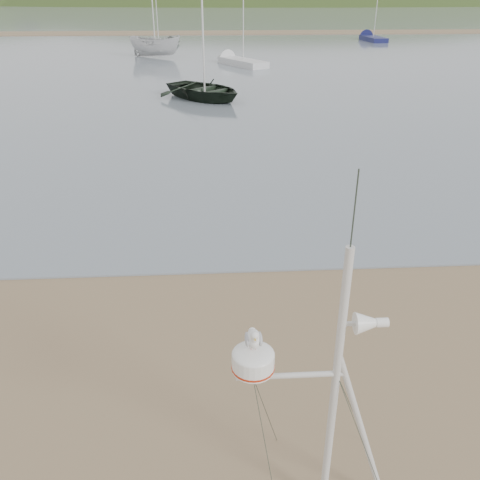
{
  "coord_description": "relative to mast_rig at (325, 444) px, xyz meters",
  "views": [
    {
      "loc": [
        1.7,
        -6.0,
        5.85
      ],
      "look_at": [
        2.13,
        1.0,
        2.34
      ],
      "focal_mm": 38.0,
      "sensor_mm": 36.0,
      "label": 1
    }
  ],
  "objects": [
    {
      "name": "sailboat_white_near",
      "position": [
        0.81,
        40.63,
        -0.77
      ],
      "size": [
        4.73,
        6.52,
        6.59
      ],
      "color": "silver",
      "rests_on": "ground"
    },
    {
      "name": "sailboat_dark_mid",
      "position": [
        -5.61,
        55.79,
        -0.77
      ],
      "size": [
        4.53,
        5.02,
        5.47
      ],
      "color": "black",
      "rests_on": "ground"
    },
    {
      "name": "hill_ridge",
      "position": [
        15.56,
        236.84,
        -20.77
      ],
      "size": [
        620.0,
        180.0,
        80.0
      ],
      "color": "#273817",
      "rests_on": "ground"
    },
    {
      "name": "sailboat_blue_far",
      "position": [
        18.33,
        60.87,
        -0.77
      ],
      "size": [
        2.08,
        7.15,
        7.02
      ],
      "color": "#151749",
      "rests_on": "ground"
    },
    {
      "name": "water",
      "position": [
        -2.96,
        133.84,
        -1.05
      ],
      "size": [
        560.0,
        256.0,
        0.04
      ],
      "primitive_type": "cube",
      "color": "slate",
      "rests_on": "ground"
    },
    {
      "name": "mast_rig",
      "position": [
        0.0,
        0.0,
        0.0
      ],
      "size": [
        1.96,
        2.09,
        4.43
      ],
      "color": "beige",
      "rests_on": "ground"
    },
    {
      "name": "sandbar",
      "position": [
        -2.96,
        71.84,
        -0.99
      ],
      "size": [
        560.0,
        7.0,
        0.07
      ],
      "primitive_type": "cube",
      "color": "brown",
      "rests_on": "water"
    },
    {
      "name": "ground",
      "position": [
        -2.96,
        1.84,
        -1.07
      ],
      "size": [
        560.0,
        560.0,
        0.0
      ],
      "primitive_type": "plane",
      "color": "brown",
      "rests_on": "ground"
    },
    {
      "name": "boat_dark",
      "position": [
        -1.45,
        25.56,
        1.6
      ],
      "size": [
        3.52,
        3.31,
        5.25
      ],
      "primitive_type": "imported",
      "rotation": [
        0.0,
        0.0,
        0.73
      ],
      "color": "black",
      "rests_on": "water"
    },
    {
      "name": "boat_white",
      "position": [
        -5.92,
        45.17,
        1.5
      ],
      "size": [
        2.54,
        2.51,
        5.06
      ],
      "primitive_type": "imported",
      "rotation": [
        0.0,
        0.0,
        1.18
      ],
      "color": "silver",
      "rests_on": "water"
    }
  ]
}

